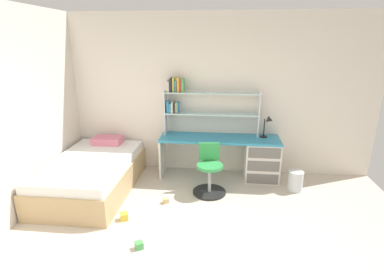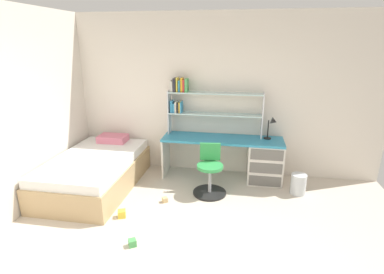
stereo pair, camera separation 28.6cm
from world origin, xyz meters
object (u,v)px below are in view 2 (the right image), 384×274
(bed_platform, at_px, (96,171))
(toy_block_yellow_1, at_px, (122,214))
(toy_block_green_2, at_px, (132,243))
(desk, at_px, (254,158))
(bookshelf_hutch, at_px, (201,102))
(swivel_chair, at_px, (210,175))
(desk_lamp, at_px, (272,125))
(waste_bin, at_px, (298,184))
(toy_block_natural_0, at_px, (165,200))

(bed_platform, bearing_deg, toy_block_yellow_1, -45.62)
(bed_platform, xyz_separation_m, toy_block_green_2, (1.11, -1.32, -0.23))
(toy_block_yellow_1, bearing_deg, desk, 39.86)
(desk, distance_m, bookshelf_hutch, 1.30)
(desk, relative_size, swivel_chair, 2.60)
(desk_lamp, bearing_deg, waste_bin, -46.02)
(toy_block_natural_0, relative_size, toy_block_green_2, 0.85)
(desk_lamp, distance_m, bed_platform, 2.97)
(bookshelf_hutch, height_order, waste_bin, bookshelf_hutch)
(waste_bin, distance_m, toy_block_green_2, 2.67)
(swivel_chair, bearing_deg, bookshelf_hutch, 109.58)
(toy_block_natural_0, xyz_separation_m, toy_block_yellow_1, (-0.47, -0.49, 0.01))
(toy_block_yellow_1, xyz_separation_m, toy_block_green_2, (0.36, -0.55, -0.01))
(toy_block_green_2, bearing_deg, toy_block_natural_0, 83.65)
(toy_block_natural_0, bearing_deg, toy_block_yellow_1, -134.17)
(bed_platform, bearing_deg, swivel_chair, 3.70)
(bookshelf_hutch, bearing_deg, toy_block_natural_0, -107.34)
(desk, relative_size, bookshelf_hutch, 1.25)
(bookshelf_hutch, bearing_deg, toy_block_yellow_1, -116.99)
(desk, bearing_deg, toy_block_natural_0, -142.64)
(desk, distance_m, desk_lamp, 0.64)
(desk_lamp, bearing_deg, swivel_chair, -145.32)
(desk_lamp, distance_m, toy_block_natural_0, 2.10)
(desk, height_order, desk_lamp, desk_lamp)
(bookshelf_hutch, distance_m, toy_block_green_2, 2.55)
(bookshelf_hutch, distance_m, toy_block_yellow_1, 2.21)
(bed_platform, bearing_deg, toy_block_green_2, -49.81)
(desk, xyz_separation_m, waste_bin, (0.69, -0.37, -0.24))
(desk_lamp, height_order, bed_platform, desk_lamp)
(swivel_chair, xyz_separation_m, toy_block_natural_0, (-0.62, -0.40, -0.27))
(waste_bin, height_order, toy_block_natural_0, waste_bin)
(bookshelf_hutch, xyz_separation_m, bed_platform, (-1.58, -0.86, -1.03))
(swivel_chair, distance_m, waste_bin, 1.38)
(desk, xyz_separation_m, toy_block_natural_0, (-1.29, -0.98, -0.37))
(swivel_chair, relative_size, toy_block_yellow_1, 7.73)
(bed_platform, height_order, toy_block_green_2, bed_platform)
(bed_platform, distance_m, toy_block_green_2, 1.74)
(bookshelf_hutch, height_order, desk_lamp, bookshelf_hutch)
(desk, distance_m, waste_bin, 0.82)
(desk_lamp, xyz_separation_m, toy_block_green_2, (-1.67, -2.08, -0.93))
(desk_lamp, relative_size, toy_block_natural_0, 5.29)
(swivel_chair, relative_size, bed_platform, 0.39)
(desk, height_order, bed_platform, desk)
(desk, xyz_separation_m, bookshelf_hutch, (-0.93, 0.16, 0.89))
(swivel_chair, xyz_separation_m, toy_block_green_2, (-0.73, -1.44, -0.26))
(swivel_chair, distance_m, toy_block_green_2, 1.63)
(bed_platform, height_order, toy_block_natural_0, bed_platform)
(desk_lamp, bearing_deg, bookshelf_hutch, 175.76)
(swivel_chair, distance_m, bed_platform, 1.85)
(bed_platform, distance_m, toy_block_natural_0, 1.28)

